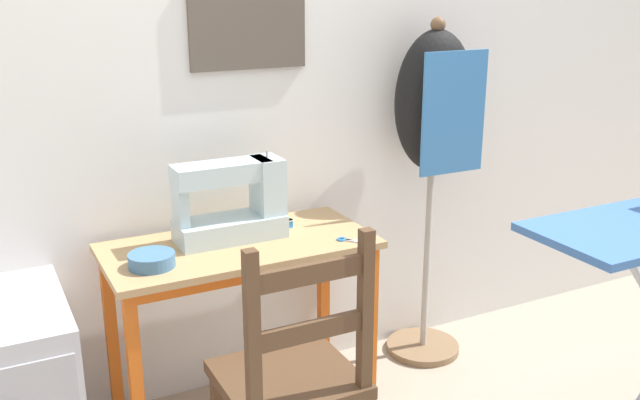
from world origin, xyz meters
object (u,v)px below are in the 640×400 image
sewing_machine (235,203)px  wooden_chair (292,382)px  scissors (350,240)px  fabric_bowl (152,260)px  dress_form (434,119)px  thread_spool_near_machine (289,224)px

sewing_machine → wooden_chair: (-0.05, -0.58, -0.39)m
sewing_machine → scissors: sewing_machine is taller
wooden_chair → fabric_bowl: bearing=122.3°
wooden_chair → dress_form: dress_form is taller
scissors → wooden_chair: size_ratio=0.13×
scissors → sewing_machine: bearing=148.5°
scissors → wooden_chair: 0.60m
wooden_chair → scissors: bearing=42.4°
scissors → thread_spool_near_machine: thread_spool_near_machine is taller
sewing_machine → thread_spool_near_machine: size_ratio=11.05×
thread_spool_near_machine → wooden_chair: wooden_chair is taller
sewing_machine → dress_form: dress_form is taller
fabric_bowl → wooden_chair: 0.60m
wooden_chair → dress_form: size_ratio=0.65×
fabric_bowl → scissors: bearing=-7.1°
sewing_machine → wooden_chair: 0.70m
dress_form → sewing_machine: bearing=-176.4°
scissors → dress_form: bearing=26.5°
thread_spool_near_machine → scissors: bearing=-59.9°
dress_form → thread_spool_near_machine: bearing=-176.4°
scissors → dress_form: dress_form is taller
sewing_machine → scissors: 0.43m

